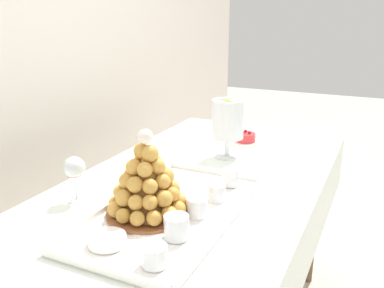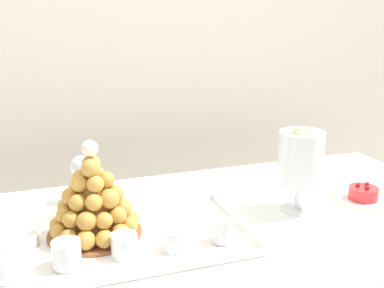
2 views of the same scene
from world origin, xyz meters
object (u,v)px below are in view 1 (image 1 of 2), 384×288
creme_brulee_ramekin (107,239)px  croquembouche (147,184)px  dessert_cup_centre (197,208)px  wine_glass (74,169)px  dessert_cup_left (155,256)px  macaron_goblet (228,120)px  dessert_cup_mid_left (177,228)px  dessert_cup_right (230,178)px  fruit_tart_plate (246,139)px  serving_tray (172,212)px  dessert_cup_mid_right (216,193)px

creme_brulee_ramekin → croquembouche: bearing=-1.8°
dessert_cup_centre → wine_glass: 0.39m
creme_brulee_ramekin → wine_glass: size_ratio=0.67×
dessert_cup_left → dessert_cup_centre: size_ratio=0.97×
creme_brulee_ramekin → macaron_goblet: 0.76m
dessert_cup_mid_left → creme_brulee_ramekin: size_ratio=0.69×
dessert_cup_centre → creme_brulee_ramekin: (-0.23, 0.13, -0.01)m
dessert_cup_centre → dessert_cup_right: (0.24, -0.01, 0.00)m
croquembouche → fruit_tart_plate: bearing=-1.8°
croquembouche → dessert_cup_left: 0.26m
serving_tray → fruit_tart_plate: bearing=2.1°
dessert_cup_mid_left → wine_glass: size_ratio=0.46×
dessert_cup_mid_left → fruit_tart_plate: dessert_cup_mid_left is taller
creme_brulee_ramekin → macaron_goblet: bearing=-1.9°
croquembouche → dessert_cup_centre: croquembouche is taller
dessert_cup_left → dessert_cup_right: dessert_cup_right is taller
serving_tray → dessert_cup_centre: (0.01, -0.08, 0.03)m
creme_brulee_ramekin → dessert_cup_right: bearing=-16.9°
fruit_tart_plate → serving_tray: bearing=-177.9°
serving_tray → dessert_cup_right: dessert_cup_right is taller
fruit_tart_plate → dessert_cup_left: bearing=-173.3°
dessert_cup_mid_left → wine_glass: (0.08, 0.38, 0.06)m
creme_brulee_ramekin → wine_glass: bearing=53.8°
dessert_cup_centre → macaron_goblet: size_ratio=0.25×
dessert_cup_left → creme_brulee_ramekin: 0.15m
wine_glass → dessert_cup_mid_right: bearing=-67.4°
fruit_tart_plate → creme_brulee_ramekin: bearing=178.2°
dessert_cup_mid_right → fruit_tart_plate: dessert_cup_mid_right is taller
dessert_cup_left → dessert_cup_mid_left: (0.13, 0.01, 0.01)m
creme_brulee_ramekin → macaron_goblet: size_ratio=0.38×
dessert_cup_left → wine_glass: wine_glass is taller
dessert_cup_left → fruit_tart_plate: (0.99, 0.12, -0.02)m
dessert_cup_centre → creme_brulee_ramekin: 0.27m
serving_tray → dessert_cup_mid_right: size_ratio=11.96×
dessert_cup_mid_right → creme_brulee_ramekin: bearing=157.2°
dessert_cup_right → fruit_tart_plate: 0.51m
croquembouche → creme_brulee_ramekin: croquembouche is taller
serving_tray → creme_brulee_ramekin: bearing=165.3°
croquembouche → wine_glass: (-0.00, 0.25, 0.00)m
dessert_cup_mid_left → macaron_goblet: (0.65, 0.11, 0.12)m
dessert_cup_right → creme_brulee_ramekin: (-0.47, 0.14, -0.01)m
serving_tray → dessert_cup_left: dessert_cup_left is taller
dessert_cup_left → wine_glass: (0.21, 0.39, 0.07)m
macaron_goblet → wine_glass: (-0.57, 0.27, -0.05)m
dessert_cup_mid_left → dessert_cup_centre: bearing=1.2°
dessert_cup_mid_left → dessert_cup_centre: size_ratio=1.05×
croquembouche → dessert_cup_mid_left: bearing=-121.3°
croquembouche → dessert_cup_mid_right: size_ratio=4.50×
dessert_cup_left → dessert_cup_centre: 0.26m
dessert_cup_mid_right → creme_brulee_ramekin: 0.37m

